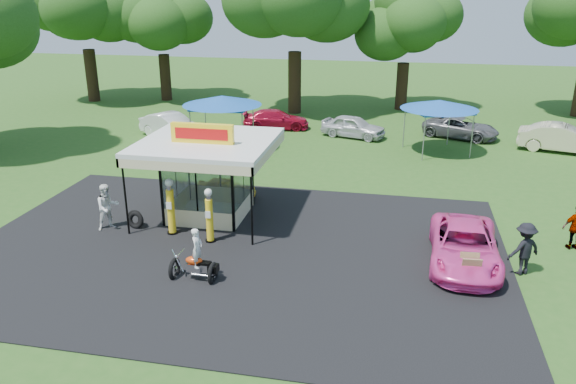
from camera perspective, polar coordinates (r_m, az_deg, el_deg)
name	(u,v)px	position (r m, az deg, el deg)	size (l,w,h in m)	color
ground	(219,274)	(19.69, -7.04, -8.30)	(120.00, 120.00, 0.00)	#29551A
asphalt_apron	(235,249)	(21.38, -5.37, -5.77)	(20.00, 14.00, 0.04)	black
gas_station_kiosk	(209,176)	(23.94, -8.05, 1.57)	(5.40, 5.40, 4.18)	white
gas_pump_left	(171,208)	(22.60, -11.82, -1.60)	(0.44, 0.44, 2.34)	black
gas_pump_right	(209,217)	(21.65, -7.98, -2.52)	(0.41, 0.41, 2.20)	black
motorcycle	(196,259)	(19.10, -9.32, -6.78)	(1.66, 0.82, 1.97)	black
spare_tires	(135,219)	(23.84, -15.26, -2.70)	(0.88, 0.58, 0.74)	black
a_frame_sign	(470,271)	(19.49, 17.97, -7.64)	(0.64, 0.59, 1.12)	#593819
kiosk_car	(226,188)	(26.33, -6.35, 0.39)	(1.13, 2.82, 0.96)	yellow
pink_sedan	(464,246)	(20.89, 17.49, -5.25)	(2.34, 5.06, 1.41)	#FF45AB
spectator_west	(108,207)	(23.81, -17.86, -1.45)	(0.94, 0.73, 1.92)	white
spectator_east_a	(524,249)	(20.80, 22.88, -5.33)	(1.22, 0.70, 1.89)	black
spectator_east_b	(576,227)	(23.58, 27.25, -3.21)	(1.03, 0.43, 1.76)	gray
bg_car_a	(171,126)	(37.58, -11.76, 6.60)	(1.66, 4.77, 1.57)	white
bg_car_b	(276,119)	(39.21, -1.24, 7.38)	(1.86, 4.56, 1.32)	#A80C27
bg_car_c	(353,126)	(37.19, 6.65, 6.63)	(1.69, 4.20, 1.43)	silver
bg_car_d	(461,128)	(38.51, 17.14, 6.26)	(2.21, 4.79, 1.33)	#5B5B5E
bg_car_e	(562,138)	(37.37, 26.11, 4.92)	(1.74, 4.98, 1.64)	beige
tent_west	(222,101)	(33.80, -6.72, 9.18)	(4.70, 4.70, 3.29)	gray
tent_east	(439,105)	(34.15, 15.13, 8.53)	(4.50, 4.50, 3.15)	gray
oak_far_a	(83,7)	(51.27, -20.06, 17.28)	(10.31, 10.31, 12.21)	black
oak_far_b	(161,18)	(50.07, -12.79, 16.89)	(9.04, 9.04, 10.78)	black
oak_far_c	(295,0)	(43.59, 0.71, 18.96)	(11.26, 11.26, 13.27)	black
oak_far_d	(406,25)	(45.89, 11.91, 16.23)	(8.58, 8.58, 10.21)	black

